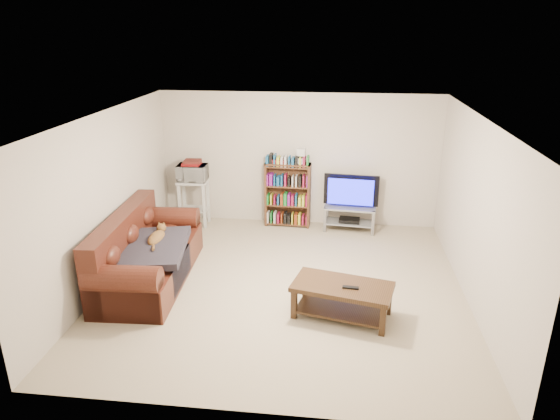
# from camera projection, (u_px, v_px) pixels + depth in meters

# --- Properties ---
(floor) EXTENTS (5.00, 5.00, 0.00)m
(floor) POSITION_uv_depth(u_px,v_px,m) (284.00, 286.00, 7.10)
(floor) COLOR #C1B08F
(floor) RESTS_ON ground
(ceiling) EXTENTS (5.00, 5.00, 0.00)m
(ceiling) POSITION_uv_depth(u_px,v_px,m) (284.00, 117.00, 6.27)
(ceiling) COLOR white
(ceiling) RESTS_ON ground
(wall_back) EXTENTS (5.00, 0.00, 5.00)m
(wall_back) POSITION_uv_depth(u_px,v_px,m) (299.00, 160.00, 9.01)
(wall_back) COLOR beige
(wall_back) RESTS_ON ground
(wall_front) EXTENTS (5.00, 0.00, 5.00)m
(wall_front) POSITION_uv_depth(u_px,v_px,m) (253.00, 304.00, 4.36)
(wall_front) COLOR beige
(wall_front) RESTS_ON ground
(wall_left) EXTENTS (0.00, 5.00, 5.00)m
(wall_left) POSITION_uv_depth(u_px,v_px,m) (106.00, 200.00, 6.96)
(wall_left) COLOR beige
(wall_left) RESTS_ON ground
(wall_right) EXTENTS (0.00, 5.00, 5.00)m
(wall_right) POSITION_uv_depth(u_px,v_px,m) (477.00, 214.00, 6.42)
(wall_right) COLOR beige
(wall_right) RESTS_ON ground
(sofa) EXTENTS (1.12, 2.37, 0.99)m
(sofa) POSITION_uv_depth(u_px,v_px,m) (144.00, 258.00, 7.17)
(sofa) COLOR #461C12
(sofa) RESTS_ON floor
(blanket) EXTENTS (1.05, 1.27, 0.19)m
(blanket) POSITION_uv_depth(u_px,v_px,m) (152.00, 248.00, 6.93)
(blanket) COLOR #29252F
(blanket) RESTS_ON sofa
(cat) EXTENTS (0.28, 0.65, 0.19)m
(cat) POSITION_uv_depth(u_px,v_px,m) (156.00, 238.00, 7.11)
(cat) COLOR brown
(cat) RESTS_ON sofa
(coffee_table) EXTENTS (1.34, 0.88, 0.45)m
(coffee_table) POSITION_uv_depth(u_px,v_px,m) (342.00, 294.00, 6.26)
(coffee_table) COLOR #352212
(coffee_table) RESTS_ON floor
(remote) EXTENTS (0.21, 0.07, 0.02)m
(remote) POSITION_uv_depth(u_px,v_px,m) (351.00, 287.00, 6.13)
(remote) COLOR black
(remote) RESTS_ON coffee_table
(tv_stand) EXTENTS (0.94, 0.48, 0.45)m
(tv_stand) POSITION_uv_depth(u_px,v_px,m) (350.00, 214.00, 8.93)
(tv_stand) COLOR #999EA3
(tv_stand) RESTS_ON floor
(television) EXTENTS (0.98, 0.21, 0.56)m
(television) POSITION_uv_depth(u_px,v_px,m) (351.00, 192.00, 8.78)
(television) COLOR black
(television) RESTS_ON tv_stand
(dvd_player) EXTENTS (0.38, 0.28, 0.06)m
(dvd_player) POSITION_uv_depth(u_px,v_px,m) (349.00, 220.00, 8.97)
(dvd_player) COLOR black
(dvd_player) RESTS_ON tv_stand
(bookshelf) EXTENTS (0.83, 0.29, 1.18)m
(bookshelf) POSITION_uv_depth(u_px,v_px,m) (288.00, 194.00, 9.05)
(bookshelf) COLOR #4E2E1B
(bookshelf) RESTS_ON floor
(shelf_clutter) EXTENTS (0.61, 0.19, 0.28)m
(shelf_clutter) POSITION_uv_depth(u_px,v_px,m) (293.00, 157.00, 8.81)
(shelf_clutter) COLOR silver
(shelf_clutter) RESTS_ON bookshelf
(microwave_stand) EXTENTS (0.54, 0.40, 0.85)m
(microwave_stand) POSITION_uv_depth(u_px,v_px,m) (194.00, 196.00, 9.12)
(microwave_stand) COLOR silver
(microwave_stand) RESTS_ON floor
(microwave) EXTENTS (0.53, 0.37, 0.29)m
(microwave) POSITION_uv_depth(u_px,v_px,m) (192.00, 173.00, 8.96)
(microwave) COLOR silver
(microwave) RESTS_ON microwave_stand
(game_boxes) EXTENTS (0.31, 0.28, 0.05)m
(game_boxes) POSITION_uv_depth(u_px,v_px,m) (192.00, 164.00, 8.90)
(game_boxes) COLOR maroon
(game_boxes) RESTS_ON microwave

